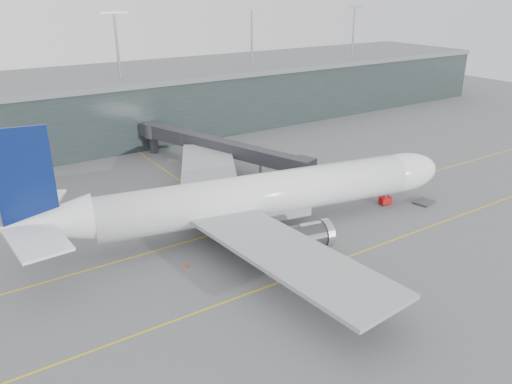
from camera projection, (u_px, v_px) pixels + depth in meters
ground at (203, 224)px, 77.55m from camera, size 320.00×320.00×0.00m
taxiline_a at (216, 234)px, 74.45m from camera, size 160.00×0.25×0.02m
taxiline_b at (278, 283)px, 62.05m from camera, size 160.00×0.25×0.02m
taxiline_lead_main at (178, 179)px, 95.57m from camera, size 0.25×60.00×0.02m
terminal at (89, 107)px, 119.58m from camera, size 240.00×36.00×29.00m
main_aircraft at (258, 196)px, 74.02m from camera, size 67.45×62.54×18.99m
jet_bridge at (212, 141)px, 101.75m from camera, size 17.05×43.64×6.73m
gse_cart at (385, 200)px, 84.34m from camera, size 2.09×1.47×1.33m
baggage_dolly at (424, 202)px, 84.99m from camera, size 3.77×3.28×0.33m
uld_a at (142, 203)px, 82.56m from camera, size 2.15×1.77×1.86m
uld_b at (159, 199)px, 83.80m from camera, size 2.43×2.05×2.02m
uld_c at (180, 195)px, 85.89m from camera, size 2.20×1.95×1.69m
cone_nose at (373, 188)px, 90.47m from camera, size 0.39×0.39×0.62m
cone_wing_stbd at (326, 254)px, 67.87m from camera, size 0.50×0.50×0.80m
cone_wing_port at (226, 187)px, 91.13m from camera, size 0.40×0.40×0.64m
cone_tail at (186, 265)px, 65.23m from camera, size 0.48×0.48×0.77m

